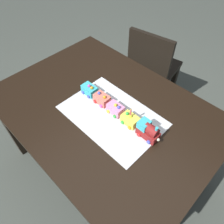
# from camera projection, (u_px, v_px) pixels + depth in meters

# --- Properties ---
(ground_plane) EXTENTS (8.00, 8.00, 0.00)m
(ground_plane) POSITION_uv_depth(u_px,v_px,m) (107.00, 164.00, 1.91)
(ground_plane) COLOR #474C44
(dining_table) EXTENTS (1.40, 1.00, 0.74)m
(dining_table) POSITION_uv_depth(u_px,v_px,m) (105.00, 119.00, 1.43)
(dining_table) COLOR black
(dining_table) RESTS_ON ground
(chair) EXTENTS (0.46, 0.46, 0.86)m
(chair) POSITION_uv_depth(u_px,v_px,m) (152.00, 67.00, 2.03)
(chair) COLOR black
(chair) RESTS_ON ground
(cake_board) EXTENTS (0.60, 0.40, 0.00)m
(cake_board) POSITION_uv_depth(u_px,v_px,m) (112.00, 115.00, 1.30)
(cake_board) COLOR silver
(cake_board) RESTS_ON dining_table
(cake_locomotive) EXTENTS (0.14, 0.08, 0.12)m
(cake_locomotive) POSITION_uv_depth(u_px,v_px,m) (148.00, 131.00, 1.17)
(cake_locomotive) COLOR maroon
(cake_locomotive) RESTS_ON cake_board
(cake_car_gondola_lemon) EXTENTS (0.10, 0.08, 0.07)m
(cake_car_gondola_lemon) POSITION_uv_depth(u_px,v_px,m) (130.00, 120.00, 1.24)
(cake_car_gondola_lemon) COLOR #F4E04C
(cake_car_gondola_lemon) RESTS_ON cake_board
(cake_car_caboose_bubblegum) EXTENTS (0.10, 0.08, 0.07)m
(cake_car_caboose_bubblegum) POSITION_uv_depth(u_px,v_px,m) (116.00, 109.00, 1.30)
(cake_car_caboose_bubblegum) COLOR pink
(cake_car_caboose_bubblegum) RESTS_ON cake_board
(cake_car_hopper_coral) EXTENTS (0.10, 0.08, 0.07)m
(cake_car_hopper_coral) POSITION_uv_depth(u_px,v_px,m) (102.00, 99.00, 1.35)
(cake_car_hopper_coral) COLOR #F27260
(cake_car_hopper_coral) RESTS_ON cake_board
(cake_car_tanker_turquoise) EXTENTS (0.10, 0.08, 0.07)m
(cake_car_tanker_turquoise) POSITION_uv_depth(u_px,v_px,m) (90.00, 90.00, 1.40)
(cake_car_tanker_turquoise) COLOR #38B7C6
(cake_car_tanker_turquoise) RESTS_ON cake_board
(birthday_candle) EXTENTS (0.01, 0.01, 0.05)m
(birthday_candle) POSITION_uv_depth(u_px,v_px,m) (131.00, 112.00, 1.19)
(birthday_candle) COLOR #F24C59
(birthday_candle) RESTS_ON cake_car_gondola_lemon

